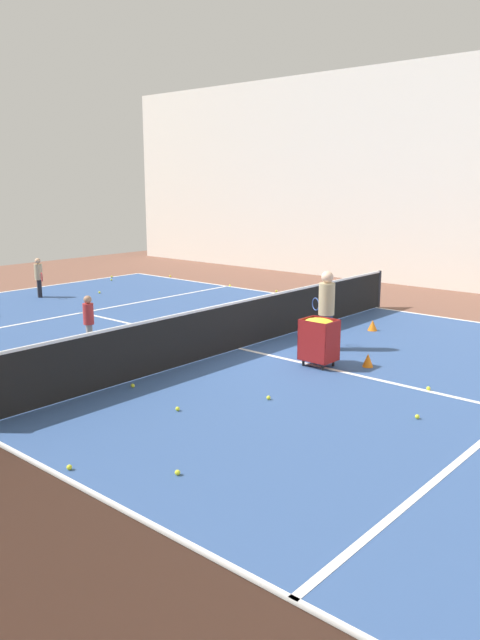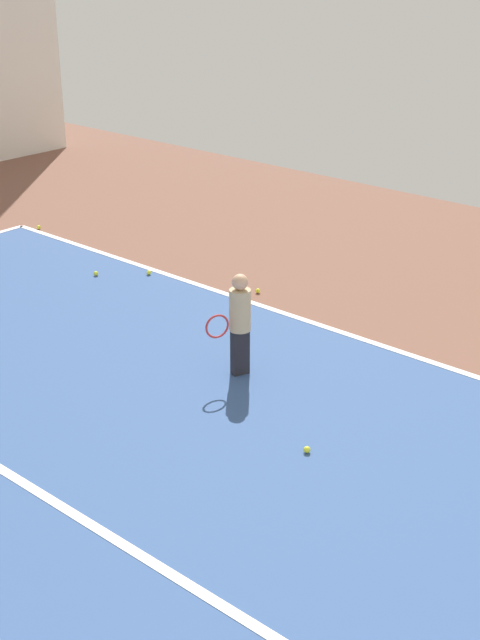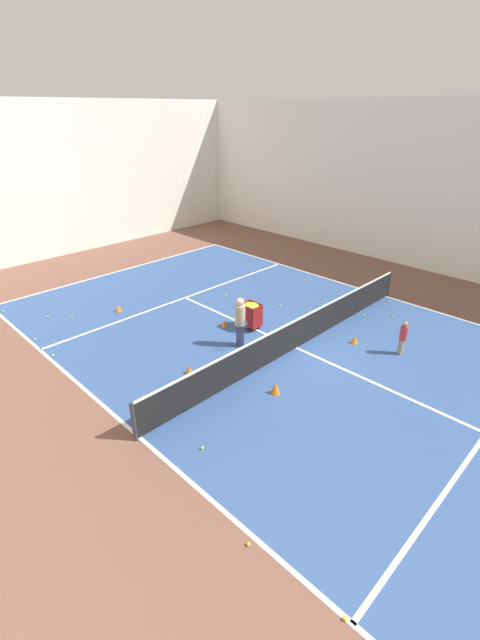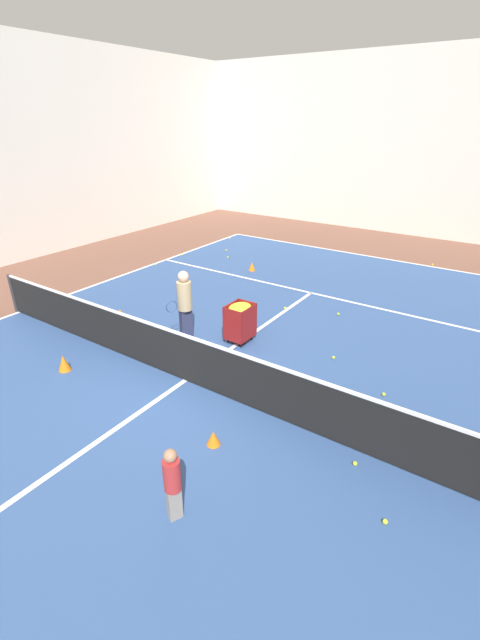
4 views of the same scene
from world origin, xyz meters
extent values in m
cube|color=white|center=(0.00, -10.40, 0.01)|extent=(11.80, 0.10, 0.00)
cube|color=black|center=(-0.56, -8.70, 0.27)|extent=(0.19, 0.23, 0.55)
cylinder|color=tan|center=(-0.56, -8.70, 0.79)|extent=(0.32, 0.32, 0.49)
sphere|color=tan|center=(-0.56, -8.70, 1.12)|extent=(0.18, 0.18, 0.18)
torus|color=#B22D2D|center=(-0.49, -8.41, 0.67)|extent=(0.14, 0.27, 0.28)
sphere|color=yellow|center=(5.54, -10.50, 0.04)|extent=(0.07, 0.07, 0.07)
sphere|color=yellow|center=(3.10, -9.68, 0.04)|extent=(0.07, 0.07, 0.07)
sphere|color=yellow|center=(0.86, -10.72, 0.04)|extent=(0.07, 0.07, 0.07)
sphere|color=yellow|center=(2.54, -10.22, 0.04)|extent=(0.07, 0.07, 0.07)
sphere|color=yellow|center=(-2.17, -7.85, 0.04)|extent=(0.07, 0.07, 0.07)
camera|label=1|loc=(9.71, 8.44, 3.48)|focal=35.00mm
camera|label=2|loc=(-6.55, -1.83, 4.67)|focal=50.00mm
camera|label=3|loc=(-9.71, -7.13, 6.96)|focal=24.00mm
camera|label=4|loc=(4.96, -5.34, 4.74)|focal=24.00mm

